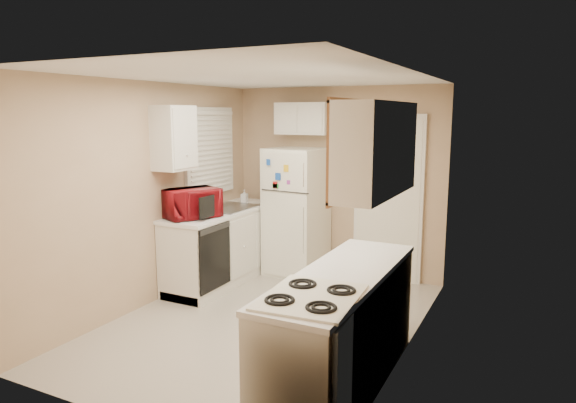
% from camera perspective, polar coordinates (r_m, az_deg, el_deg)
% --- Properties ---
extents(floor, '(3.80, 3.80, 0.00)m').
position_cam_1_polar(floor, '(5.29, -2.48, -13.22)').
color(floor, beige).
rests_on(floor, ground).
extents(ceiling, '(3.80, 3.80, 0.00)m').
position_cam_1_polar(ceiling, '(4.88, -2.70, 13.70)').
color(ceiling, white).
rests_on(ceiling, floor).
extents(wall_left, '(3.80, 3.80, 0.00)m').
position_cam_1_polar(wall_left, '(5.75, -14.88, 0.79)').
color(wall_left, tan).
rests_on(wall_left, floor).
extents(wall_right, '(3.80, 3.80, 0.00)m').
position_cam_1_polar(wall_right, '(4.45, 13.39, -1.70)').
color(wall_right, tan).
rests_on(wall_right, floor).
extents(wall_back, '(2.80, 2.80, 0.00)m').
position_cam_1_polar(wall_back, '(6.65, 5.39, 2.25)').
color(wall_back, tan).
rests_on(wall_back, floor).
extents(wall_front, '(2.80, 2.80, 0.00)m').
position_cam_1_polar(wall_front, '(3.45, -18.16, -5.21)').
color(wall_front, tan).
rests_on(wall_front, floor).
extents(left_counter, '(0.60, 1.80, 0.90)m').
position_cam_1_polar(left_counter, '(6.42, -7.24, -4.88)').
color(left_counter, silver).
rests_on(left_counter, floor).
extents(dishwasher, '(0.03, 0.58, 0.72)m').
position_cam_1_polar(dishwasher, '(5.77, -8.16, -6.16)').
color(dishwasher, black).
rests_on(dishwasher, floor).
extents(sink, '(0.54, 0.74, 0.16)m').
position_cam_1_polar(sink, '(6.45, -6.58, -1.06)').
color(sink, gray).
rests_on(sink, left_counter).
extents(microwave, '(0.68, 0.55, 0.40)m').
position_cam_1_polar(microwave, '(5.89, -10.71, -0.33)').
color(microwave, maroon).
rests_on(microwave, left_counter).
extents(soap_bottle, '(0.08, 0.08, 0.17)m').
position_cam_1_polar(soap_bottle, '(6.83, -4.88, 0.76)').
color(soap_bottle, white).
rests_on(soap_bottle, left_counter).
extents(window_blinds, '(0.10, 0.98, 1.08)m').
position_cam_1_polar(window_blinds, '(6.50, -8.64, 5.55)').
color(window_blinds, silver).
rests_on(window_blinds, wall_left).
extents(upper_cabinet_left, '(0.30, 0.45, 0.70)m').
position_cam_1_polar(upper_cabinet_left, '(5.76, -12.56, 6.90)').
color(upper_cabinet_left, silver).
rests_on(upper_cabinet_left, wall_left).
extents(refrigerator, '(0.73, 0.72, 1.63)m').
position_cam_1_polar(refrigerator, '(6.59, 0.95, -1.15)').
color(refrigerator, white).
rests_on(refrigerator, floor).
extents(cabinet_over_fridge, '(0.70, 0.30, 0.40)m').
position_cam_1_polar(cabinet_over_fridge, '(6.61, 1.75, 9.20)').
color(cabinet_over_fridge, silver).
rests_on(cabinet_over_fridge, wall_back).
extents(interior_door, '(0.86, 0.06, 2.08)m').
position_cam_1_polar(interior_door, '(6.42, 11.07, 0.22)').
color(interior_door, white).
rests_on(interior_door, floor).
extents(right_counter, '(0.60, 2.00, 0.90)m').
position_cam_1_polar(right_counter, '(4.02, 5.96, -13.96)').
color(right_counter, silver).
rests_on(right_counter, floor).
extents(stove, '(0.62, 0.75, 0.86)m').
position_cam_1_polar(stove, '(3.52, 2.54, -17.81)').
color(stove, white).
rests_on(stove, floor).
extents(upper_cabinet_right, '(0.30, 1.20, 0.70)m').
position_cam_1_polar(upper_cabinet_right, '(3.93, 9.91, 5.78)').
color(upper_cabinet_right, silver).
rests_on(upper_cabinet_right, wall_right).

